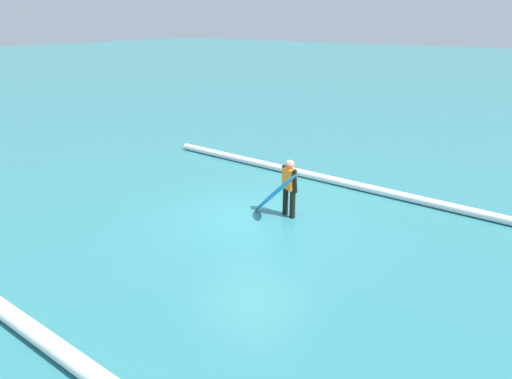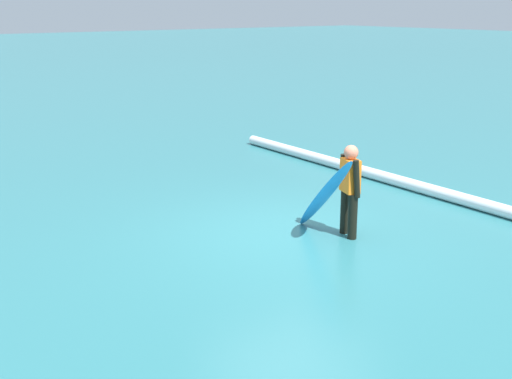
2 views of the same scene
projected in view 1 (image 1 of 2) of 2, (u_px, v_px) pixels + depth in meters
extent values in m
plane|color=#2B7177|center=(253.00, 217.00, 11.74)|extent=(154.73, 154.73, 0.00)
cylinder|color=black|center=(293.00, 204.00, 11.62)|extent=(0.14, 0.14, 0.71)
cylinder|color=black|center=(285.00, 201.00, 11.83)|extent=(0.14, 0.14, 0.71)
cube|color=orange|center=(290.00, 179.00, 11.52)|extent=(0.39, 0.30, 0.51)
sphere|color=#C37157|center=(290.00, 164.00, 11.40)|extent=(0.22, 0.22, 0.22)
cylinder|color=black|center=(295.00, 181.00, 11.35)|extent=(0.09, 0.15, 0.59)
cylinder|color=black|center=(284.00, 177.00, 11.69)|extent=(0.09, 0.14, 0.59)
ellipsoid|color=#268CE5|center=(275.00, 193.00, 11.39)|extent=(1.56, 0.66, 1.42)
ellipsoid|color=red|center=(275.00, 193.00, 11.39)|extent=(1.22, 0.41, 1.14)
cylinder|color=white|center=(415.00, 199.00, 12.62)|extent=(17.41, 0.83, 0.22)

